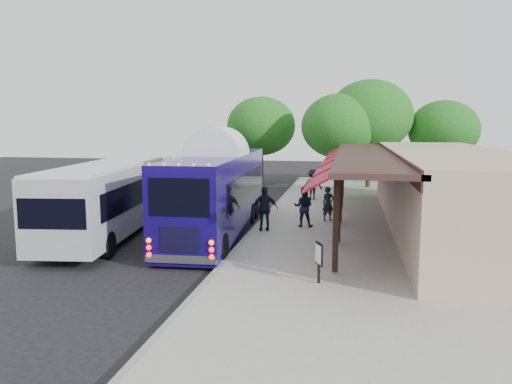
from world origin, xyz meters
The scene contains 15 objects.
ground centered at (0.00, 0.00, 0.00)m, with size 90.00×90.00×0.00m, color black.
sidewalk centered at (5.00, 4.00, 0.07)m, with size 10.00×40.00×0.15m, color #9E9B93.
curb centered at (0.05, 4.00, 0.07)m, with size 0.20×40.00×0.16m, color gray.
station_shelter centered at (8.38, 4.00, 1.85)m, with size 8.15×20.00×3.60m.
coach_bus centered at (-1.45, 1.56, 1.98)m, with size 2.95×11.65×3.69m.
city_bus centered at (-5.91, 0.80, 1.72)m, with size 3.90×11.78×3.11m.
ped_a centered at (3.20, 4.57, 0.97)m, with size 0.60×0.39×1.65m, color black.
ped_b centered at (2.17, 3.01, 1.06)m, with size 0.88×0.69×1.82m, color black.
ped_c centered at (0.60, 1.80, 1.12)m, with size 1.14×0.47×1.95m, color black.
ped_d centered at (1.98, 11.15, 1.08)m, with size 1.20×0.69×1.86m, color black.
sign_board centered at (3.34, -5.00, 0.96)m, with size 0.26×0.52×1.20m.
tree_left centered at (3.39, 16.90, 4.59)m, with size 5.38×5.38×6.89m.
tree_mid centered at (5.55, 18.22, 5.30)m, with size 6.21×6.21×7.95m.
tree_right centered at (10.87, 19.29, 4.32)m, with size 5.06×5.06×6.48m.
tree_far centered at (-2.67, 19.48, 4.57)m, with size 5.36×5.36×6.86m.
Camera 1 is at (4.11, -19.20, 4.78)m, focal length 35.00 mm.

